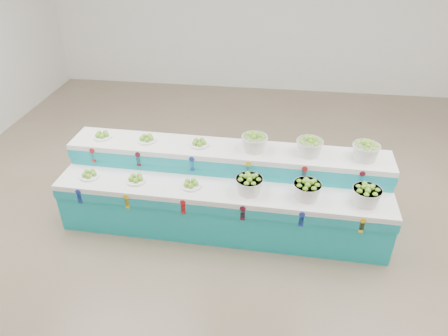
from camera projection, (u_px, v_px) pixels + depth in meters
The scene contains 15 objects.
ground at pixel (253, 223), 5.79m from camera, with size 10.00×10.00×0.00m, color brown.
back_wall at pixel (275, 0), 8.90m from camera, with size 10.00×10.00×0.00m, color silver.
display_stand at pixel (224, 191), 5.55m from camera, with size 4.27×1.10×1.02m, color #19A9B2, non-canonical shape.
plate_lower_left at pixel (89, 174), 5.43m from camera, with size 0.26×0.26×0.09m, color white.
plate_lower_mid at pixel (136, 178), 5.34m from camera, with size 0.26×0.26×0.09m, color white.
plate_lower_right at pixel (191, 183), 5.25m from camera, with size 0.26×0.26×0.09m, color white.
basket_lower_left at pixel (249, 184), 5.11m from camera, with size 0.34×0.34×0.24m, color silver, non-canonical shape.
basket_lower_mid at pixel (307, 189), 5.01m from camera, with size 0.34×0.34×0.24m, color silver, non-canonical shape.
basket_lower_right at pixel (367, 195), 4.92m from camera, with size 0.34×0.34×0.24m, color silver, non-canonical shape.
plate_upper_left at pixel (102, 135), 5.71m from camera, with size 0.26×0.26×0.09m, color white.
plate_upper_mid at pixel (147, 138), 5.62m from camera, with size 0.26×0.26×0.09m, color white.
plate_upper_right at pixel (199, 142), 5.53m from camera, with size 0.26×0.26×0.09m, color white.
basket_upper_left at pixel (254, 142), 5.39m from camera, with size 0.34×0.34×0.24m, color silver, non-canonical shape.
basket_upper_mid at pixel (309, 146), 5.29m from camera, with size 0.34×0.34×0.24m, color silver, non-canonical shape.
basket_upper_right at pixel (366, 151), 5.20m from camera, with size 0.34×0.34×0.24m, color silver, non-canonical shape.
Camera 1 is at (0.20, -4.49, 3.74)m, focal length 33.58 mm.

